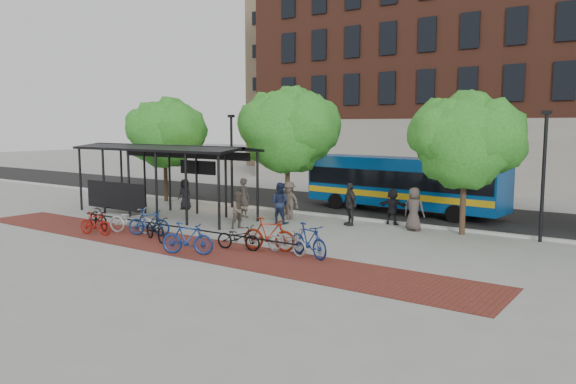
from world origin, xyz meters
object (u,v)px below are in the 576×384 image
Objects in this scene: bike_7 at (188,238)px; pedestrian_2 at (280,203)px; bike_0 at (99,218)px; pedestrian_0 at (185,194)px; tree_b at (290,127)px; pedestrian_4 at (350,204)px; bus_shelter at (161,156)px; bike_9 at (269,234)px; bike_1 at (95,223)px; bike_3 at (149,223)px; bike_10 at (287,241)px; pedestrian_5 at (393,207)px; bus at (403,181)px; pedestrian_3 at (289,201)px; lamp_post_right at (544,172)px; bike_4 at (156,229)px; pedestrian_6 at (414,209)px; lamp_post_left at (232,158)px; pedestrian_1 at (244,198)px; tree_a at (166,130)px; bike_8 at (239,237)px; pedestrian_8 at (239,210)px; bike_2 at (131,220)px; bike_11 at (309,240)px; tree_c at (468,138)px.

bike_7 is 7.08m from pedestrian_2.
bike_0 is 6.71m from bike_7.
pedestrian_2 is at bearing -10.53° from pedestrian_0.
tree_b is 3.29× the size of pedestrian_4.
bus_shelter reaches higher than bike_9.
bike_3 reaches higher than bike_1.
pedestrian_4 is (-1.00, 6.35, 0.50)m from bike_10.
bus is at bearing -70.44° from pedestrian_5.
pedestrian_3 is at bearing -119.24° from bus.
lamp_post_right is 2.75× the size of pedestrian_3.
pedestrian_6 is at bearing -22.97° from bike_4.
lamp_post_left is at bearing 45.87° from pedestrian_0.
bike_3 is 1.00× the size of bike_10.
lamp_post_left is 3.06× the size of pedestrian_5.
lamp_post_right is (17.13, 4.08, -0.25)m from bus_shelter.
pedestrian_5 reaches higher than bike_4.
pedestrian_0 is 4.30m from pedestrian_1.
tree_a reaches higher than bike_4.
bike_7 is 1.89m from bike_8.
lamp_post_right reaches higher than bike_8.
pedestrian_3 is 4.95m from pedestrian_5.
pedestrian_3 reaches higher than pedestrian_0.
pedestrian_0 is 0.87× the size of pedestrian_2.
pedestrian_8 is (-3.96, -8.44, -0.81)m from bus.
tree_b is 3.47× the size of bike_4.
bike_3 is (1.98, 1.18, 0.06)m from bike_1.
bike_7 reaches higher than bike_10.
pedestrian_6 is 1.14× the size of pedestrian_8.
bike_4 reaches higher than bike_10.
lamp_post_left is 2.75× the size of pedestrian_3.
pedestrian_2 is 5.21m from pedestrian_5.
bus is 13.29m from bike_3.
bike_10 is at bearing 123.74° from pedestrian_2.
bus is 13.85m from bike_2.
bike_8 is at bearing -137.74° from lamp_post_right.
bike_10 is at bearing 153.57° from pedestrian_1.
bike_9 is (13.14, -7.16, -3.63)m from tree_a.
bike_10 is at bearing -55.43° from tree_b.
pedestrian_4 reaches higher than bike_11.
bike_9 is at bearing -105.43° from pedestrian_8.
bike_0 reaches higher than bike_4.
pedestrian_0 is (-9.83, 5.38, 0.22)m from bike_9.
bus_shelter is 6.80m from pedestrian_2.
tree_b is 8.90m from bike_3.
bike_8 is at bearing -127.18° from tree_c.
tree_b is at bearing -2.72° from pedestrian_6.
pedestrian_2 reaches higher than bike_9.
bike_4 reaches higher than bike_8.
tree_a is at bearing -149.11° from pedestrian_4.
lamp_post_left is 9.59m from bike_4.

